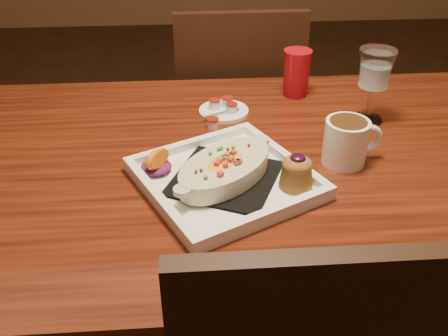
{
  "coord_description": "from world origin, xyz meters",
  "views": [
    {
      "loc": [
        -0.16,
        -0.93,
        1.33
      ],
      "look_at": [
        -0.09,
        -0.07,
        0.77
      ],
      "focal_mm": 40.0,
      "sensor_mm": 36.0,
      "label": 1
    }
  ],
  "objects": [
    {
      "name": "table",
      "position": [
        0.0,
        0.0,
        0.65
      ],
      "size": [
        1.5,
        0.9,
        0.75
      ],
      "color": "maroon",
      "rests_on": "floor"
    },
    {
      "name": "coffee_mug",
      "position": [
        0.17,
        -0.03,
        0.8
      ],
      "size": [
        0.13,
        0.09,
        0.1
      ],
      "rotation": [
        0.0,
        0.0,
        0.17
      ],
      "color": "white",
      "rests_on": "table"
    },
    {
      "name": "red_tumbler",
      "position": [
        0.13,
        0.32,
        0.81
      ],
      "size": [
        0.08,
        0.08,
        0.13
      ],
      "primitive_type": "cone",
      "color": "#A70B17",
      "rests_on": "table"
    },
    {
      "name": "goblet",
      "position": [
        0.28,
        0.16,
        0.88
      ],
      "size": [
        0.09,
        0.09,
        0.18
      ],
      "color": "silver",
      "rests_on": "table"
    },
    {
      "name": "plate",
      "position": [
        -0.08,
        -0.1,
        0.78
      ],
      "size": [
        0.42,
        0.42,
        0.08
      ],
      "rotation": [
        0.0,
        0.0,
        0.47
      ],
      "color": "white",
      "rests_on": "table"
    },
    {
      "name": "chair_far",
      "position": [
        -0.0,
        0.63,
        0.51
      ],
      "size": [
        0.42,
        0.42,
        0.93
      ],
      "rotation": [
        0.0,
        0.0,
        3.14
      ],
      "color": "black",
      "rests_on": "floor"
    },
    {
      "name": "creamer_loose",
      "position": [
        -0.11,
        0.15,
        0.76
      ],
      "size": [
        0.03,
        0.03,
        0.02
      ],
      "color": "silver",
      "rests_on": "table"
    },
    {
      "name": "saucer",
      "position": [
        -0.07,
        0.23,
        0.76
      ],
      "size": [
        0.13,
        0.13,
        0.09
      ],
      "color": "white",
      "rests_on": "table"
    }
  ]
}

